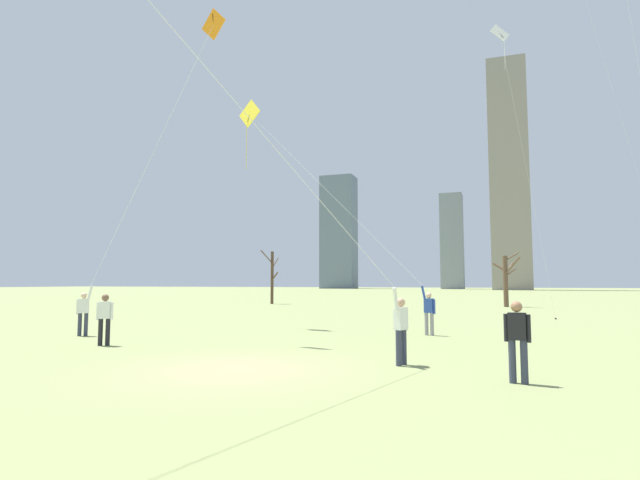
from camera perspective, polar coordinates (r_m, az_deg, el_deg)
The scene contains 12 objects.
ground_plane at distance 12.02m, azimuth -9.58°, elevation -14.35°, with size 400.00×400.00×0.00m, color #848E56.
kite_flyer_foreground_right_yellow at distance 20.33m, azimuth 6.17°, elevation -1.17°, with size 9.41×1.95×10.82m.
kite_flyer_foreground_left_green at distance 11.30m, azimuth 3.88°, elevation -3.42°, with size 8.13×12.41×13.67m.
kite_flyer_far_back_orange at distance 20.41m, azimuth -23.56°, elevation -2.98°, with size 5.80×0.88×12.11m.
bystander_watching_nearby at distance 17.45m, azimuth -23.37°, elevation -8.06°, with size 0.46×0.34×1.62m.
bystander_strolling_midfield at distance 10.85m, azimuth 21.62°, elevation -10.28°, with size 0.50×0.25×1.62m.
distant_kite_low_near_trees_white at distance 28.54m, azimuth 20.29°, elevation 19.17°, with size 3.03×4.65×15.09m.
bare_tree_leftmost at distance 47.40m, azimuth -5.49°, elevation -4.09°, with size 1.47×2.83×5.03m.
bare_tree_rightmost at distance 44.13m, azimuth 20.48°, elevation -4.11°, with size 2.22×2.51×4.51m.
skyline_tall_tower at distance 150.59m, azimuth 20.71°, elevation 7.09°, with size 10.41×8.26×64.86m.
skyline_wide_slab at distance 165.81m, azimuth 14.84°, elevation -0.16°, with size 6.99×8.42×30.38m.
skyline_mid_tower_left at distance 173.17m, azimuth 2.16°, elevation 0.89°, with size 11.44×8.71×38.86m.
Camera 1 is at (5.61, -10.44, 1.99)m, focal length 28.03 mm.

